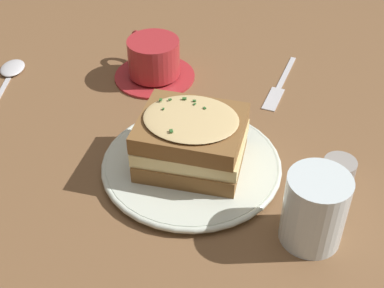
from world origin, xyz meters
The scene contains 8 objects.
ground_plane centered at (0.00, 0.00, 0.00)m, with size 2.40×2.40×0.00m, color brown.
dinner_plate centered at (-0.02, 0.00, 0.01)m, with size 0.25×0.25×0.01m.
sandwich centered at (-0.02, 0.00, 0.05)m, with size 0.17×0.18×0.08m.
teacup_with_saucer centered at (-0.27, -0.01, 0.03)m, with size 0.15×0.14×0.07m.
water_glass centered at (0.13, 0.11, 0.05)m, with size 0.08×0.08×0.10m, color silver.
fork centered at (-0.18, 0.19, 0.00)m, with size 0.15×0.11×0.00m.
spoon centered at (-0.33, -0.25, 0.00)m, with size 0.17×0.07×0.01m.
condiment_pot centered at (0.05, 0.19, 0.02)m, with size 0.04×0.04×0.04m, color gray.
Camera 1 is at (0.52, -0.12, 0.51)m, focal length 50.00 mm.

